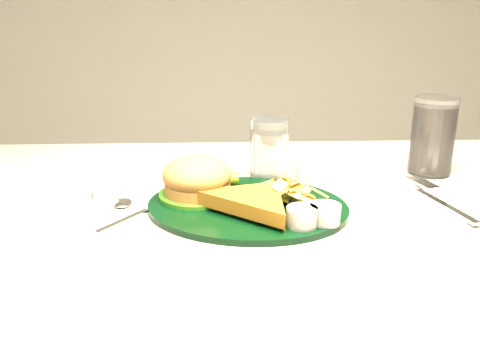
{
  "coord_description": "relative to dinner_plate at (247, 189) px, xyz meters",
  "views": [
    {
      "loc": [
        -0.07,
        -0.75,
        1.06
      ],
      "look_at": [
        -0.04,
        -0.0,
        0.8
      ],
      "focal_mm": 40.0,
      "sensor_mm": 36.0,
      "label": 1
    }
  ],
  "objects": [
    {
      "name": "spoon",
      "position": [
        -0.18,
        -0.04,
        -0.03
      ],
      "size": [
        0.11,
        0.13,
        0.01
      ],
      "primitive_type": null,
      "rotation": [
        0.0,
        0.0,
        -0.64
      ],
      "color": "white",
      "rests_on": "table"
    },
    {
      "name": "dinner_plate",
      "position": [
        0.0,
        0.0,
        0.0
      ],
      "size": [
        0.36,
        0.32,
        0.07
      ],
      "primitive_type": null,
      "rotation": [
        0.0,
        0.0,
        -0.24
      ],
      "color": "black",
      "rests_on": "table"
    },
    {
      "name": "cola_glass",
      "position": [
        0.34,
        0.17,
        0.04
      ],
      "size": [
        0.1,
        0.1,
        0.14
      ],
      "primitive_type": "cylinder",
      "rotation": [
        0.0,
        0.0,
        -0.3
      ],
      "color": "black",
      "rests_on": "table"
    },
    {
      "name": "water_glass",
      "position": [
        0.05,
        0.15,
        0.02
      ],
      "size": [
        0.08,
        0.08,
        0.11
      ],
      "primitive_type": "cylinder",
      "rotation": [
        0.0,
        0.0,
        0.25
      ],
      "color": "silver",
      "rests_on": "table"
    },
    {
      "name": "wrapped_straw",
      "position": [
        0.05,
        0.1,
        -0.03
      ],
      "size": [
        0.21,
        0.19,
        0.01
      ],
      "primitive_type": null,
      "rotation": [
        0.0,
        0.0,
        0.69
      ],
      "color": "white",
      "rests_on": "table"
    },
    {
      "name": "fork_napkin",
      "position": [
        0.3,
        0.0,
        -0.03
      ],
      "size": [
        0.19,
        0.22,
        0.01
      ],
      "primitive_type": null,
      "rotation": [
        0.0,
        0.0,
        0.25
      ],
      "color": "white",
      "rests_on": "table"
    },
    {
      "name": "ramekin",
      "position": [
        -0.23,
        0.07,
        -0.02
      ],
      "size": [
        0.04,
        0.04,
        0.02
      ],
      "primitive_type": "cylinder",
      "rotation": [
        0.0,
        0.0,
        0.22
      ],
      "color": "white",
      "rests_on": "table"
    }
  ]
}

